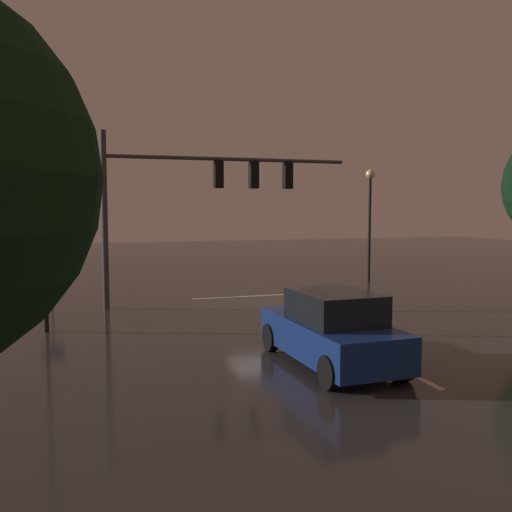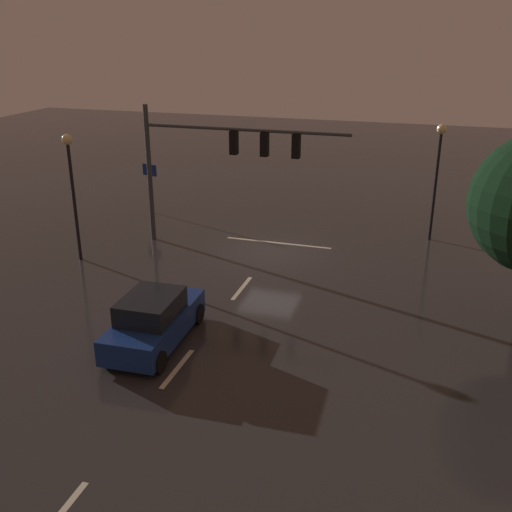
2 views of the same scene
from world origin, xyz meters
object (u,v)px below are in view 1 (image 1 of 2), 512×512
(traffic_signal_assembly, at_px, (201,186))
(street_lamp_right_kerb, at_px, (43,201))
(street_lamp_left_kerb, at_px, (370,204))
(route_sign, at_px, (50,248))
(car_approaching, at_px, (332,330))

(traffic_signal_assembly, height_order, street_lamp_right_kerb, traffic_signal_assembly)
(street_lamp_left_kerb, height_order, street_lamp_right_kerb, street_lamp_left_kerb)
(street_lamp_left_kerb, distance_m, route_sign, 14.59)
(street_lamp_right_kerb, distance_m, route_sign, 7.32)
(traffic_signal_assembly, bearing_deg, street_lamp_left_kerb, -157.29)
(traffic_signal_assembly, distance_m, route_sign, 7.00)
(route_sign, bearing_deg, street_lamp_right_kerb, 91.00)
(car_approaching, bearing_deg, route_sign, -63.05)
(route_sign, bearing_deg, traffic_signal_assembly, 145.26)
(car_approaching, relative_size, street_lamp_right_kerb, 0.82)
(street_lamp_left_kerb, relative_size, route_sign, 2.00)
(car_approaching, xyz_separation_m, street_lamp_right_kerb, (6.33, -5.60, 2.95))
(street_lamp_left_kerb, bearing_deg, street_lamp_right_kerb, 26.46)
(traffic_signal_assembly, height_order, car_approaching, traffic_signal_assembly)
(traffic_signal_assembly, height_order, street_lamp_left_kerb, traffic_signal_assembly)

